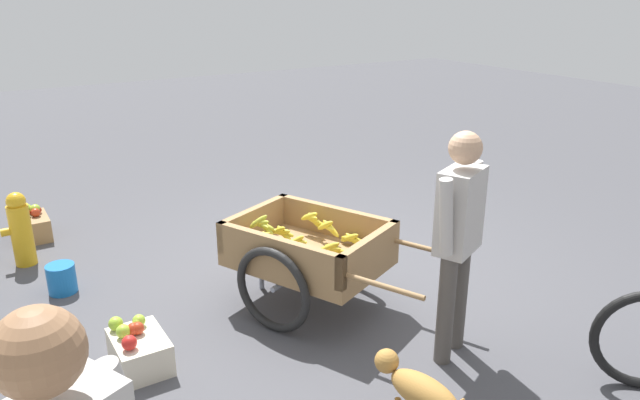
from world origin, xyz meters
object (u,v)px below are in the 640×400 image
(fruit_cart, at_px, (309,253))
(plastic_bucket, at_px, (62,279))
(dog, at_px, (418,389))
(mixed_fruit_crate, at_px, (139,349))
(vendor_person, at_px, (459,228))
(apple_crate, at_px, (31,226))
(fire_hydrant, at_px, (21,229))

(fruit_cart, relative_size, plastic_bucket, 7.63)
(dog, xyz_separation_m, mixed_fruit_crate, (1.39, 1.13, -0.14))
(vendor_person, xyz_separation_m, apple_crate, (3.60, 2.10, -0.77))
(dog, bearing_deg, fire_hydrant, 24.29)
(plastic_bucket, distance_m, apple_crate, 1.33)
(vendor_person, distance_m, dog, 1.03)
(fruit_cart, bearing_deg, vendor_person, -155.97)
(fire_hydrant, bearing_deg, dog, -155.71)
(dog, height_order, fire_hydrant, fire_hydrant)
(plastic_bucket, xyz_separation_m, apple_crate, (1.33, 0.06, 0.01))
(apple_crate, distance_m, mixed_fruit_crate, 2.68)
(plastic_bucket, bearing_deg, dog, -153.25)
(fire_hydrant, xyz_separation_m, apple_crate, (0.61, -0.13, -0.21))
(fruit_cart, height_order, dog, fruit_cart)
(vendor_person, height_order, mixed_fruit_crate, vendor_person)
(dog, xyz_separation_m, fire_hydrant, (3.45, 1.56, 0.06))
(fruit_cart, bearing_deg, mixed_fruit_crate, 94.86)
(vendor_person, relative_size, dog, 2.28)
(fire_hydrant, xyz_separation_m, mixed_fruit_crate, (-2.06, -0.43, -0.20))
(fruit_cart, distance_m, vendor_person, 1.24)
(fruit_cart, bearing_deg, fire_hydrant, 42.24)
(fruit_cart, xyz_separation_m, dog, (-1.51, 0.21, -0.17))
(vendor_person, height_order, apple_crate, vendor_person)
(fire_hydrant, relative_size, mixed_fruit_crate, 1.52)
(vendor_person, relative_size, plastic_bucket, 6.39)
(fruit_cart, xyz_separation_m, mixed_fruit_crate, (-0.11, 1.34, -0.31))
(plastic_bucket, bearing_deg, apple_crate, 2.38)
(dog, bearing_deg, fruit_cart, -7.84)
(dog, height_order, mixed_fruit_crate, dog)
(mixed_fruit_crate, bearing_deg, fire_hydrant, 11.69)
(fire_hydrant, bearing_deg, plastic_bucket, -165.77)
(fruit_cart, height_order, vendor_person, vendor_person)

